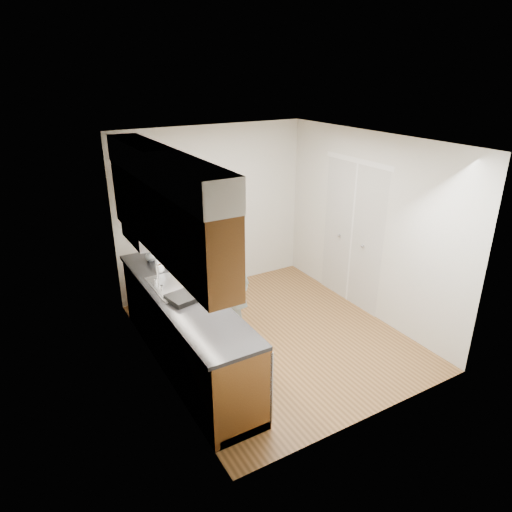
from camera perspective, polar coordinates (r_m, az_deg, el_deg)
The scene contains 16 objects.
floor at distance 6.04m, azimuth 2.19°, elevation -9.90°, with size 3.50×3.50×0.00m, color olive.
ceiling at distance 5.16m, azimuth 2.60°, elevation 14.26°, with size 3.50×3.50×0.00m, color white.
wall_left at distance 4.90m, azimuth -12.64°, elevation -2.01°, with size 0.02×3.50×2.50m, color beige.
wall_right at distance 6.36m, azimuth 13.90°, elevation 3.63°, with size 0.02×3.50×2.50m, color beige.
wall_back at distance 6.94m, azimuth -5.40°, elevation 5.76°, with size 3.00×0.02×2.50m, color beige.
counter at distance 5.33m, azimuth -8.85°, elevation -8.82°, with size 0.64×2.80×1.30m.
upper_cabinets at distance 4.75m, azimuth -11.59°, elevation 6.30°, with size 0.47×2.80×1.21m.
closet_door at distance 6.63m, azimuth 11.88°, elevation 2.53°, with size 0.02×1.22×2.05m, color silver.
floor_mat at distance 5.97m, azimuth -3.49°, elevation -10.27°, with size 0.44×0.75×0.01m, color slate.
person at distance 5.51m, azimuth -3.73°, elevation -1.69°, with size 0.68×0.46×1.94m, color #8DA4AB.
soap_bottle_a at distance 5.60m, azimuth -12.03°, elevation -0.59°, with size 0.11×0.11×0.29m, color white.
soap_bottle_b at distance 5.74m, azimuth -10.90°, elevation -0.45°, with size 0.09×0.09×0.19m, color white.
soap_bottle_c at distance 5.97m, azimuth -13.06°, elevation 0.14°, with size 0.13×0.13×0.17m, color white.
soda_can at distance 5.77m, azimuth -10.44°, elevation -0.70°, with size 0.07×0.07×0.12m, color maroon.
steel_can at distance 5.72m, azimuth -9.92°, elevation -0.90°, with size 0.06×0.06×0.11m, color #A5A5AA.
dish_rack at distance 4.95m, azimuth -8.83°, elevation -5.09°, with size 0.36×0.30×0.06m, color black.
Camera 1 is at (-2.75, -4.30, 3.24)m, focal length 32.00 mm.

